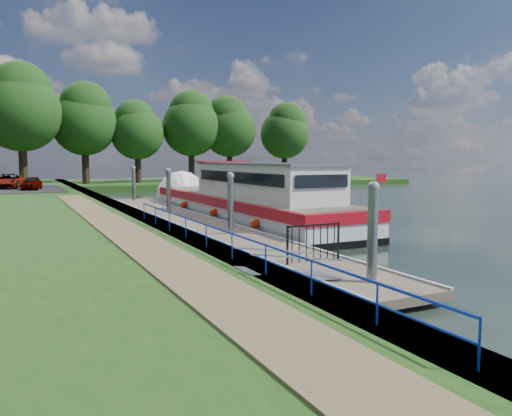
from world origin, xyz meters
name	(u,v)px	position (x,y,z in m)	size (l,w,h in m)	color
ground	(359,293)	(0.00, 0.00, 0.00)	(160.00, 160.00, 0.00)	black
bank_edge	(134,220)	(-2.55, 15.00, 0.39)	(1.10, 90.00, 0.78)	#473D2D
far_bank	(183,183)	(12.00, 52.00, 0.30)	(60.00, 18.00, 0.60)	#1B3C11
footpath	(125,233)	(-4.40, 8.00, 0.80)	(1.60, 40.00, 0.05)	brown
blue_fence	(218,235)	(-2.75, 3.00, 1.31)	(0.04, 18.04, 0.72)	#0C2DBF
pontoon	(195,226)	(0.00, 13.00, 0.18)	(2.50, 30.00, 0.56)	brown
mooring_piles	(195,204)	(0.00, 13.00, 1.28)	(0.30, 27.30, 3.55)	gray
gangway	(288,272)	(-1.85, 0.50, 0.63)	(2.58, 1.00, 0.92)	#A5A8AD
gate_panel	(314,237)	(0.00, 2.20, 1.15)	(1.85, 0.05, 1.15)	black
barge	(239,201)	(3.60, 15.65, 1.09)	(4.36, 21.15, 4.78)	black
horizon_trees	(73,118)	(-1.61, 48.68, 7.95)	(54.38, 10.03, 12.87)	#332316
car_a	(32,183)	(-6.51, 36.29, 1.40)	(1.33, 3.31, 1.13)	#999999
car_d	(8,181)	(-8.37, 39.21, 1.47)	(2.12, 4.61, 1.28)	#999999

